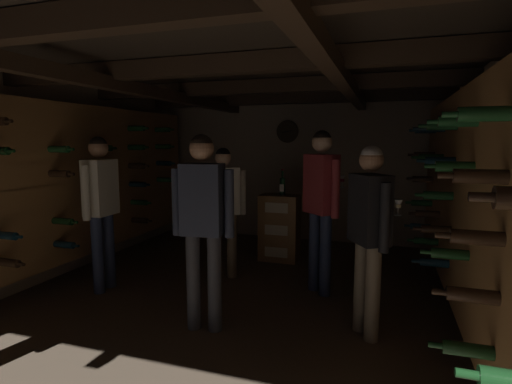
# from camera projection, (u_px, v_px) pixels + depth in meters

# --- Properties ---
(ground_plane) EXTENTS (8.40, 8.40, 0.00)m
(ground_plane) POSITION_uv_depth(u_px,v_px,m) (218.00, 318.00, 3.66)
(ground_plane) COLOR brown
(room_shell) EXTENTS (4.72, 6.52, 2.41)m
(room_shell) POSITION_uv_depth(u_px,v_px,m) (227.00, 163.00, 3.74)
(room_shell) COLOR gray
(room_shell) RESTS_ON ground_plane
(wine_crate_stack) EXTENTS (0.52, 0.35, 0.90)m
(wine_crate_stack) POSITION_uv_depth(u_px,v_px,m) (279.00, 228.00, 5.42)
(wine_crate_stack) COLOR olive
(wine_crate_stack) RESTS_ON ground_plane
(display_bottle) EXTENTS (0.08, 0.08, 0.35)m
(display_bottle) POSITION_uv_depth(u_px,v_px,m) (282.00, 185.00, 5.34)
(display_bottle) COLOR #194723
(display_bottle) RESTS_ON wine_crate_stack
(person_host_center) EXTENTS (0.54, 0.26, 1.68)m
(person_host_center) POSITION_uv_depth(u_px,v_px,m) (203.00, 214.00, 3.33)
(person_host_center) COLOR #2D2D33
(person_host_center) RESTS_ON ground_plane
(person_guest_mid_left) EXTENTS (0.33, 0.54, 1.67)m
(person_guest_mid_left) POSITION_uv_depth(u_px,v_px,m) (101.00, 199.00, 4.25)
(person_guest_mid_left) COLOR #232D4C
(person_guest_mid_left) RESTS_ON ground_plane
(person_guest_mid_right) EXTENTS (0.43, 0.47, 1.59)m
(person_guest_mid_right) POSITION_uv_depth(u_px,v_px,m) (369.00, 224.00, 3.23)
(person_guest_mid_right) COLOR brown
(person_guest_mid_right) RESTS_ON ground_plane
(person_guest_rear_center) EXTENTS (0.45, 0.44, 1.55)m
(person_guest_rear_center) POSITION_uv_depth(u_px,v_px,m) (224.00, 201.00, 4.64)
(person_guest_rear_center) COLOR brown
(person_guest_rear_center) RESTS_ON ground_plane
(person_guest_far_right) EXTENTS (0.45, 0.39, 1.73)m
(person_guest_far_right) POSITION_uv_depth(u_px,v_px,m) (321.00, 195.00, 4.17)
(person_guest_far_right) COLOR #232D4C
(person_guest_far_right) RESTS_ON ground_plane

